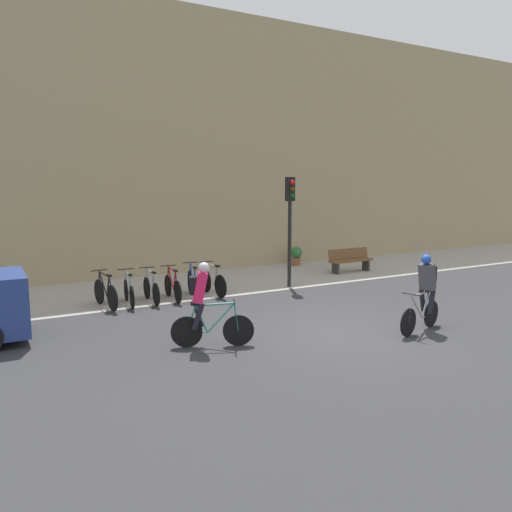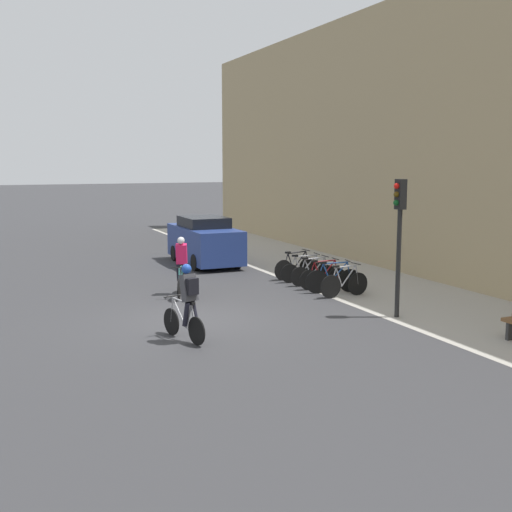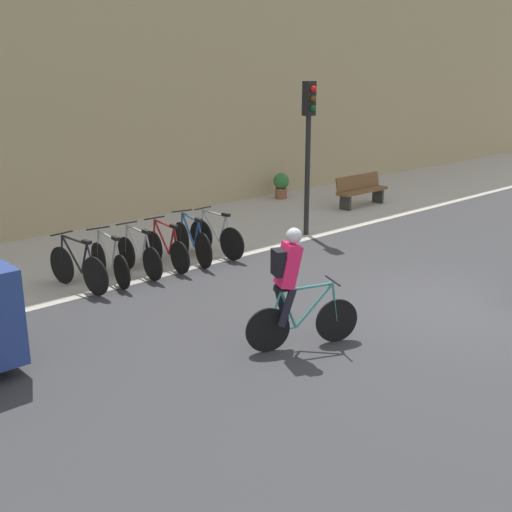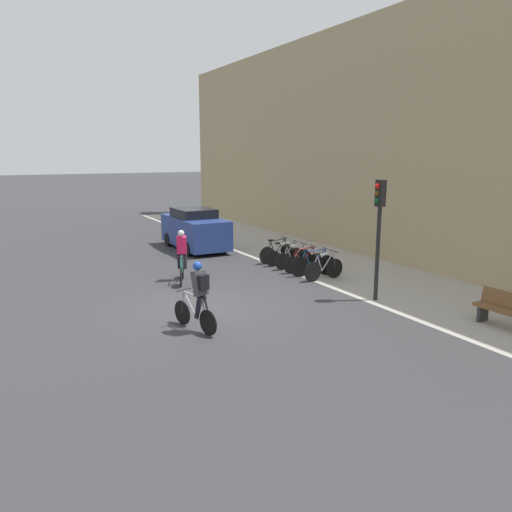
{
  "view_description": "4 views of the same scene",
  "coord_description": "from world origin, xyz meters",
  "px_view_note": "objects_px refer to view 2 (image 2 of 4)",
  "views": [
    {
      "loc": [
        -7.05,
        -8.56,
        3.32
      ],
      "look_at": [
        -1.44,
        1.49,
        1.66
      ],
      "focal_mm": 35.0,
      "sensor_mm": 36.0,
      "label": 1
    },
    {
      "loc": [
        15.04,
        -4.89,
        3.99
      ],
      "look_at": [
        -0.84,
        2.03,
        1.42
      ],
      "focal_mm": 45.0,
      "sensor_mm": 36.0,
      "label": 2
    },
    {
      "loc": [
        -9.19,
        -5.26,
        3.86
      ],
      "look_at": [
        -2.03,
        2.59,
        0.71
      ],
      "focal_mm": 45.0,
      "sensor_mm": 36.0,
      "label": 3
    },
    {
      "loc": [
        12.57,
        -5.02,
        4.28
      ],
      "look_at": [
        -1.97,
        2.82,
        0.87
      ],
      "focal_mm": 35.0,
      "sensor_mm": 36.0,
      "label": 4
    }
  ],
  "objects_px": {
    "parked_bike_1": "(304,271)",
    "parked_bike_0": "(296,267)",
    "parked_bike_2": "(313,274)",
    "parked_bike_3": "(323,277)",
    "parked_bike_4": "(333,279)",
    "cyclist_pink": "(181,264)",
    "cyclist_grey": "(188,300)",
    "parked_car": "(205,241)",
    "traffic_light_pole": "(399,222)",
    "parked_bike_5": "(344,283)"
  },
  "relations": [
    {
      "from": "parked_bike_5",
      "to": "parked_car",
      "type": "bearing_deg",
      "value": -166.34
    },
    {
      "from": "parked_bike_0",
      "to": "parked_bike_2",
      "type": "height_order",
      "value": "parked_bike_0"
    },
    {
      "from": "parked_bike_0",
      "to": "parked_bike_2",
      "type": "bearing_deg",
      "value": -0.02
    },
    {
      "from": "parked_bike_0",
      "to": "traffic_light_pole",
      "type": "xyz_separation_m",
      "value": [
        5.87,
        -0.08,
        2.05
      ]
    },
    {
      "from": "cyclist_pink",
      "to": "parked_bike_1",
      "type": "distance_m",
      "value": 4.39
    },
    {
      "from": "parked_bike_2",
      "to": "parked_bike_5",
      "type": "relative_size",
      "value": 0.98
    },
    {
      "from": "parked_bike_1",
      "to": "parked_bike_0",
      "type": "bearing_deg",
      "value": 179.87
    },
    {
      "from": "parked_bike_1",
      "to": "parked_bike_4",
      "type": "relative_size",
      "value": 0.96
    },
    {
      "from": "parked_bike_3",
      "to": "parked_bike_4",
      "type": "bearing_deg",
      "value": 0.04
    },
    {
      "from": "parked_bike_2",
      "to": "parked_car",
      "type": "bearing_deg",
      "value": -161.9
    },
    {
      "from": "cyclist_pink",
      "to": "parked_bike_2",
      "type": "xyz_separation_m",
      "value": [
        0.25,
        4.34,
        -0.56
      ]
    },
    {
      "from": "parked_bike_0",
      "to": "parked_bike_3",
      "type": "xyz_separation_m",
      "value": [
        1.9,
        -0.0,
        -0.02
      ]
    },
    {
      "from": "cyclist_pink",
      "to": "parked_car",
      "type": "xyz_separation_m",
      "value": [
        -5.26,
        2.54,
        -0.05
      ]
    },
    {
      "from": "parked_bike_5",
      "to": "parked_car",
      "type": "distance_m",
      "value": 7.65
    },
    {
      "from": "cyclist_pink",
      "to": "parked_bike_0",
      "type": "distance_m",
      "value": 4.49
    },
    {
      "from": "cyclist_grey",
      "to": "parked_bike_0",
      "type": "bearing_deg",
      "value": 136.01
    },
    {
      "from": "cyclist_grey",
      "to": "parked_bike_4",
      "type": "bearing_deg",
      "value": 120.54
    },
    {
      "from": "parked_bike_2",
      "to": "traffic_light_pole",
      "type": "bearing_deg",
      "value": -0.95
    },
    {
      "from": "parked_bike_1",
      "to": "parked_bike_4",
      "type": "bearing_deg",
      "value": 0.04
    },
    {
      "from": "parked_bike_0",
      "to": "parked_car",
      "type": "height_order",
      "value": "parked_car"
    },
    {
      "from": "cyclist_grey",
      "to": "parked_car",
      "type": "distance_m",
      "value": 10.86
    },
    {
      "from": "parked_bike_1",
      "to": "cyclist_grey",
      "type": "bearing_deg",
      "value": -47.24
    },
    {
      "from": "cyclist_pink",
      "to": "parked_bike_1",
      "type": "height_order",
      "value": "cyclist_pink"
    },
    {
      "from": "cyclist_pink",
      "to": "parked_bike_3",
      "type": "distance_m",
      "value": 4.47
    },
    {
      "from": "traffic_light_pole",
      "to": "parked_bike_3",
      "type": "bearing_deg",
      "value": 178.9
    },
    {
      "from": "parked_bike_0",
      "to": "parked_bike_4",
      "type": "xyz_separation_m",
      "value": [
        2.54,
        -0.0,
        0.01
      ]
    },
    {
      "from": "parked_bike_1",
      "to": "parked_bike_3",
      "type": "height_order",
      "value": "parked_bike_3"
    },
    {
      "from": "parked_bike_1",
      "to": "parked_bike_3",
      "type": "distance_m",
      "value": 1.27
    },
    {
      "from": "cyclist_grey",
      "to": "parked_bike_5",
      "type": "height_order",
      "value": "cyclist_grey"
    },
    {
      "from": "parked_bike_0",
      "to": "parked_bike_4",
      "type": "distance_m",
      "value": 2.54
    },
    {
      "from": "parked_bike_1",
      "to": "parked_bike_2",
      "type": "xyz_separation_m",
      "value": [
        0.64,
        0.0,
        0.0
      ]
    },
    {
      "from": "parked_bike_3",
      "to": "parked_bike_4",
      "type": "xyz_separation_m",
      "value": [
        0.63,
        0.0,
        0.03
      ]
    },
    {
      "from": "cyclist_pink",
      "to": "traffic_light_pole",
      "type": "xyz_separation_m",
      "value": [
        4.85,
        4.27,
        1.51
      ]
    },
    {
      "from": "cyclist_grey",
      "to": "parked_bike_4",
      "type": "xyz_separation_m",
      "value": [
        -3.36,
        5.69,
        -0.53
      ]
    },
    {
      "from": "parked_bike_1",
      "to": "traffic_light_pole",
      "type": "distance_m",
      "value": 5.63
    },
    {
      "from": "parked_bike_3",
      "to": "traffic_light_pole",
      "type": "xyz_separation_m",
      "value": [
        3.97,
        -0.08,
        2.07
      ]
    },
    {
      "from": "parked_bike_1",
      "to": "parked_bike_5",
      "type": "bearing_deg",
      "value": 0.04
    },
    {
      "from": "traffic_light_pole",
      "to": "cyclist_grey",
      "type": "bearing_deg",
      "value": -89.74
    },
    {
      "from": "parked_bike_1",
      "to": "parked_car",
      "type": "relative_size",
      "value": 0.39
    },
    {
      "from": "parked_bike_4",
      "to": "parked_bike_5",
      "type": "relative_size",
      "value": 1.05
    },
    {
      "from": "cyclist_grey",
      "to": "parked_bike_1",
      "type": "relative_size",
      "value": 1.05
    },
    {
      "from": "traffic_light_pole",
      "to": "cyclist_pink",
      "type": "bearing_deg",
      "value": -138.68
    },
    {
      "from": "cyclist_pink",
      "to": "parked_bike_4",
      "type": "distance_m",
      "value": 4.63
    },
    {
      "from": "cyclist_grey",
      "to": "parked_bike_2",
      "type": "xyz_separation_m",
      "value": [
        -4.63,
        5.69,
        -0.56
      ]
    },
    {
      "from": "cyclist_pink",
      "to": "parked_bike_5",
      "type": "distance_m",
      "value": 4.88
    },
    {
      "from": "parked_car",
      "to": "cyclist_pink",
      "type": "bearing_deg",
      "value": -25.79
    },
    {
      "from": "parked_bike_3",
      "to": "parked_bike_5",
      "type": "bearing_deg",
      "value": 0.04
    },
    {
      "from": "parked_bike_2",
      "to": "parked_bike_4",
      "type": "bearing_deg",
      "value": 0.01
    },
    {
      "from": "cyclist_grey",
      "to": "parked_bike_4",
      "type": "relative_size",
      "value": 1.01
    },
    {
      "from": "parked_bike_2",
      "to": "parked_bike_5",
      "type": "xyz_separation_m",
      "value": [
        1.91,
        0.0,
        0.02
      ]
    }
  ]
}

